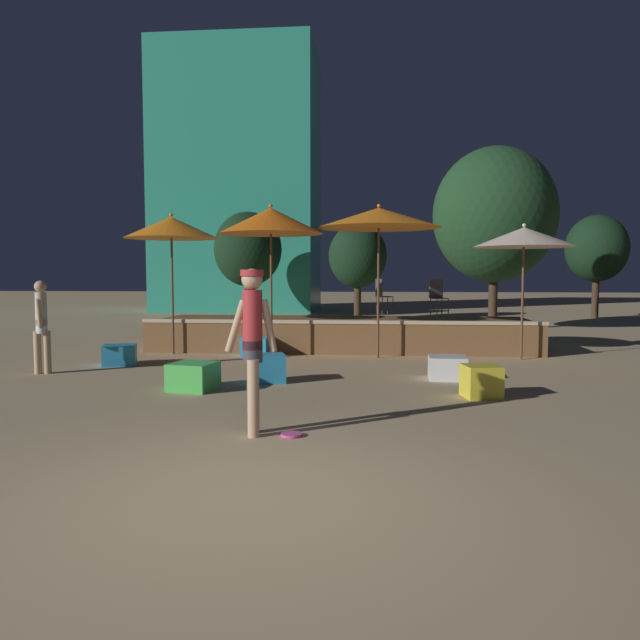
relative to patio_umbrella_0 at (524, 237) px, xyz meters
name	(u,v)px	position (x,y,z in m)	size (l,w,h in m)	color
ground_plane	(245,500)	(-4.03, -8.61, -2.55)	(120.00, 120.00, 0.00)	tan
wooden_deck	(343,333)	(-3.86, 1.75, -2.20)	(8.99, 2.86, 0.77)	brown
patio_umbrella_0	(524,237)	(0.00, 0.00, 0.00)	(2.12, 2.12, 2.84)	brown
patio_umbrella_1	(271,221)	(-5.28, -0.25, 0.36)	(2.22, 2.22, 3.27)	brown
patio_umbrella_2	(379,218)	(-3.00, -0.05, 0.42)	(2.63, 2.63, 3.27)	brown
patio_umbrella_3	(171,228)	(-7.58, 0.18, 0.27)	(2.09, 2.09, 3.14)	brown
cube_seat_0	(447,368)	(-1.82, -2.66, -2.36)	(0.64, 0.64, 0.39)	white
cube_seat_1	(120,355)	(-8.08, -1.58, -2.36)	(0.79, 0.79, 0.39)	#2D9EDB
cube_seat_2	(256,346)	(-5.66, 0.02, -2.34)	(0.61, 0.61, 0.42)	#2D9EDB
cube_seat_3	(193,376)	(-5.83, -4.06, -2.34)	(0.75, 0.75, 0.42)	#4CC651
cube_seat_4	(481,381)	(-1.50, -4.22, -2.32)	(0.59, 0.59, 0.47)	yellow
cube_seat_5	(269,368)	(-4.79, -3.25, -2.32)	(0.62, 0.62, 0.47)	#2D9EDB
person_0	(42,324)	(-9.00, -2.76, -1.65)	(0.28, 0.48, 1.67)	tan
person_1	(253,340)	(-4.37, -6.64, -1.49)	(0.58, 0.30, 1.84)	tan
bistro_chair_0	(382,293)	(-2.92, 2.48, -1.23)	(0.46, 0.45, 0.90)	#47474C
bistro_chair_1	(438,294)	(-1.61, 1.56, -1.23)	(0.45, 0.45, 0.90)	#47474C
frisbee_disc	(292,435)	(-3.93, -6.66, -2.53)	(0.24, 0.24, 0.03)	#E54C99
background_tree_0	(248,249)	(-8.39, 12.05, 0.26)	(2.79, 2.79, 4.36)	#3D2B1C
background_tree_1	(495,215)	(0.63, 6.95, 1.11)	(3.87, 3.87, 5.80)	#3D2B1C
background_tree_2	(358,256)	(-3.84, 11.25, -0.05)	(2.28, 2.28, 3.78)	#3D2B1C
background_tree_3	(597,249)	(5.86, 13.22, 0.28)	(2.48, 2.48, 4.22)	#3D2B1C
distant_building	(239,182)	(-9.91, 17.12, 3.78)	(7.65, 4.96, 12.66)	teal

